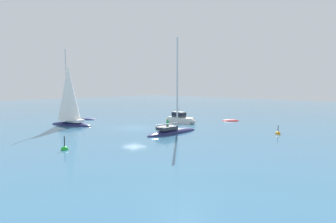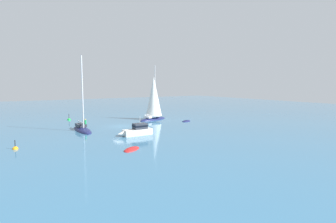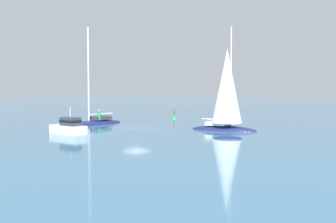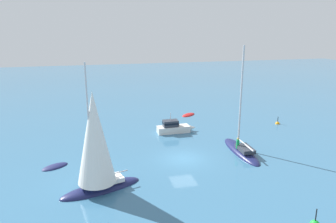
{
  "view_description": "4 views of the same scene",
  "coord_description": "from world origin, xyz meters",
  "px_view_note": "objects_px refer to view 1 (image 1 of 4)",
  "views": [
    {
      "loc": [
        -30.18,
        25.22,
        5.78
      ],
      "look_at": [
        3.1,
        -9.7,
        1.31
      ],
      "focal_mm": 32.31,
      "sensor_mm": 36.0,
      "label": 1
    },
    {
      "loc": [
        -16.75,
        -41.31,
        7.12
      ],
      "look_at": [
        7.52,
        -2.39,
        2.26
      ],
      "focal_mm": 28.83,
      "sensor_mm": 36.0,
      "label": 2
    },
    {
      "loc": [
        36.4,
        -35.57,
        5.29
      ],
      "look_at": [
        6.9,
        -2.64,
        2.23
      ],
      "focal_mm": 51.08,
      "sensor_mm": 36.0,
      "label": 3
    },
    {
      "loc": [
        8.39,
        28.87,
        13.2
      ],
      "look_at": [
        -0.15,
        -7.46,
        2.95
      ],
      "focal_mm": 34.39,
      "sensor_mm": 36.0,
      "label": 4
    }
  ],
  "objects_px": {
    "sloop": "(69,98)",
    "channel_buoy": "(278,134)",
    "tender": "(230,121)",
    "mooring_buoy": "(65,150)",
    "dinghy": "(89,120)",
    "motor_cruiser": "(181,118)",
    "sailboat": "(172,131)"
  },
  "relations": [
    {
      "from": "motor_cruiser",
      "to": "mooring_buoy",
      "type": "xyz_separation_m",
      "value": [
        -4.57,
        20.8,
        -0.63
      ]
    },
    {
      "from": "dinghy",
      "to": "sloop",
      "type": "relative_size",
      "value": 0.26
    },
    {
      "from": "channel_buoy",
      "to": "tender",
      "type": "bearing_deg",
      "value": -33.01
    },
    {
      "from": "channel_buoy",
      "to": "mooring_buoy",
      "type": "height_order",
      "value": "mooring_buoy"
    },
    {
      "from": "motor_cruiser",
      "to": "tender",
      "type": "xyz_separation_m",
      "value": [
        -3.97,
        -7.06,
        -0.65
      ]
    },
    {
      "from": "dinghy",
      "to": "mooring_buoy",
      "type": "height_order",
      "value": "mooring_buoy"
    },
    {
      "from": "tender",
      "to": "channel_buoy",
      "type": "xyz_separation_m",
      "value": [
        -10.59,
        6.88,
        0.01
      ]
    },
    {
      "from": "mooring_buoy",
      "to": "sloop",
      "type": "bearing_deg",
      "value": -29.98
    },
    {
      "from": "sloop",
      "to": "mooring_buoy",
      "type": "height_order",
      "value": "sloop"
    },
    {
      "from": "dinghy",
      "to": "mooring_buoy",
      "type": "bearing_deg",
      "value": -67.62
    },
    {
      "from": "mooring_buoy",
      "to": "dinghy",
      "type": "bearing_deg",
      "value": -36.84
    },
    {
      "from": "tender",
      "to": "sloop",
      "type": "xyz_separation_m",
      "value": [
        13.58,
        19.68,
        3.8
      ]
    },
    {
      "from": "tender",
      "to": "sloop",
      "type": "distance_m",
      "value": 24.21
    },
    {
      "from": "tender",
      "to": "mooring_buoy",
      "type": "bearing_deg",
      "value": -126.39
    },
    {
      "from": "motor_cruiser",
      "to": "channel_buoy",
      "type": "xyz_separation_m",
      "value": [
        -14.56,
        -0.18,
        -0.63
      ]
    },
    {
      "from": "channel_buoy",
      "to": "dinghy",
      "type": "bearing_deg",
      "value": 14.74
    },
    {
      "from": "sailboat",
      "to": "channel_buoy",
      "type": "height_order",
      "value": "sailboat"
    },
    {
      "from": "dinghy",
      "to": "sailboat",
      "type": "bearing_deg",
      "value": -32.51
    },
    {
      "from": "sailboat",
      "to": "dinghy",
      "type": "bearing_deg",
      "value": 89.39
    },
    {
      "from": "dinghy",
      "to": "sloop",
      "type": "xyz_separation_m",
      "value": [
        -3.95,
        5.4,
        3.8
      ]
    },
    {
      "from": "tender",
      "to": "mooring_buoy",
      "type": "xyz_separation_m",
      "value": [
        -0.6,
        27.86,
        0.02
      ]
    },
    {
      "from": "tender",
      "to": "sloop",
      "type": "height_order",
      "value": "sloop"
    },
    {
      "from": "tender",
      "to": "dinghy",
      "type": "bearing_deg",
      "value": -178.47
    },
    {
      "from": "sailboat",
      "to": "sloop",
      "type": "height_order",
      "value": "sailboat"
    },
    {
      "from": "motor_cruiser",
      "to": "mooring_buoy",
      "type": "distance_m",
      "value": 21.31
    },
    {
      "from": "dinghy",
      "to": "tender",
      "type": "distance_m",
      "value": 22.61
    },
    {
      "from": "sloop",
      "to": "motor_cruiser",
      "type": "bearing_deg",
      "value": -145.88
    },
    {
      "from": "tender",
      "to": "mooring_buoy",
      "type": "relative_size",
      "value": 1.87
    },
    {
      "from": "tender",
      "to": "sailboat",
      "type": "bearing_deg",
      "value": -122.24
    },
    {
      "from": "motor_cruiser",
      "to": "mooring_buoy",
      "type": "bearing_deg",
      "value": -78.88
    },
    {
      "from": "sloop",
      "to": "channel_buoy",
      "type": "relative_size",
      "value": 8.48
    },
    {
      "from": "dinghy",
      "to": "sailboat",
      "type": "relative_size",
      "value": 0.24
    }
  ]
}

